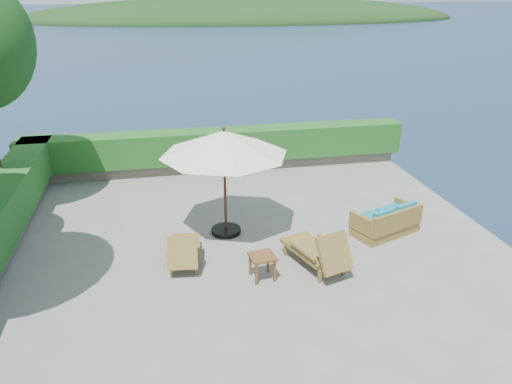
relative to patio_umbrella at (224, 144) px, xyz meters
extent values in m
plane|color=gray|center=(0.42, -0.98, -2.28)|extent=(12.00, 12.00, 0.00)
cube|color=#5A5247|center=(0.42, -0.98, -3.83)|extent=(12.00, 12.00, 3.00)
plane|color=#162645|center=(0.42, -0.98, -5.28)|extent=(600.00, 600.00, 0.00)
ellipsoid|color=black|center=(25.42, 139.02, -5.28)|extent=(126.00, 57.60, 12.60)
cube|color=#685F53|center=(0.42, 4.62, -2.10)|extent=(12.00, 0.60, 0.36)
cube|color=#144717|center=(0.42, 4.62, -1.43)|extent=(12.40, 0.90, 1.00)
cylinder|color=black|center=(0.00, 0.00, -2.22)|extent=(0.76, 0.76, 0.11)
cylinder|color=#351D13|center=(0.00, 0.00, -0.98)|extent=(0.07, 0.07, 2.60)
cone|color=silver|center=(0.00, 0.00, 0.03)|extent=(3.15, 3.15, 0.57)
sphere|color=#351D13|center=(0.00, 0.00, 0.37)|extent=(0.10, 0.10, 0.09)
cube|color=olive|center=(-1.41, -1.72, -2.16)|extent=(0.06, 0.06, 0.24)
cube|color=olive|center=(-0.89, -1.77, -2.16)|extent=(0.06, 0.06, 0.24)
cube|color=olive|center=(-1.30, -0.59, -2.16)|extent=(0.06, 0.06, 0.24)
cube|color=olive|center=(-0.77, -0.65, -2.16)|extent=(0.06, 0.06, 0.24)
cube|color=olive|center=(-1.08, -1.09, -2.00)|extent=(0.74, 1.28, 0.08)
cube|color=olive|center=(-1.16, -1.79, -1.73)|extent=(0.66, 0.46, 0.66)
cube|color=olive|center=(-1.42, -1.24, -1.86)|extent=(0.14, 0.80, 0.05)
cube|color=olive|center=(-0.79, -1.31, -1.86)|extent=(0.14, 0.80, 0.05)
cube|color=olive|center=(1.56, -2.61, -2.14)|extent=(0.08, 0.08, 0.28)
cube|color=olive|center=(2.14, -2.42, -2.14)|extent=(0.08, 0.08, 0.28)
cube|color=olive|center=(1.16, -1.37, -2.14)|extent=(0.08, 0.08, 0.28)
cube|color=olive|center=(1.74, -1.18, -2.14)|extent=(0.08, 0.08, 0.28)
cube|color=olive|center=(1.62, -1.79, -1.96)|extent=(1.12, 1.56, 0.10)
cube|color=olive|center=(1.87, -2.56, -1.65)|extent=(0.82, 0.66, 0.76)
cube|color=olive|center=(1.33, -2.11, -1.79)|extent=(0.35, 0.90, 0.05)
cube|color=olive|center=(2.03, -1.88, -1.79)|extent=(0.35, 0.90, 0.05)
cube|color=brown|center=(0.27, -2.43, -2.04)|extent=(0.06, 0.06, 0.48)
cube|color=brown|center=(0.66, -2.38, -2.04)|extent=(0.06, 0.06, 0.48)
cube|color=brown|center=(0.22, -2.04, -2.04)|extent=(0.06, 0.06, 0.48)
cube|color=brown|center=(0.61, -1.99, -2.04)|extent=(0.06, 0.06, 0.48)
cube|color=brown|center=(0.44, -2.21, -1.77)|extent=(0.56, 0.56, 0.05)
cube|color=olive|center=(3.82, -0.78, -2.10)|extent=(1.79, 1.34, 0.36)
cube|color=olive|center=(3.95, -1.13, -1.79)|extent=(1.54, 0.71, 0.49)
cube|color=olive|center=(3.10, -1.06, -1.83)|extent=(0.39, 0.79, 0.40)
cube|color=olive|center=(4.53, -0.50, -1.83)|extent=(0.39, 0.79, 0.40)
cube|color=#13758F|center=(3.45, -0.88, -1.84)|extent=(0.88, 0.85, 0.16)
cube|color=#13758F|center=(4.15, -0.60, -1.84)|extent=(0.88, 0.85, 0.16)
cube|color=#13758F|center=(3.57, -1.19, -1.64)|extent=(0.63, 0.35, 0.32)
cube|color=#13758F|center=(4.27, -0.91, -1.64)|extent=(0.63, 0.35, 0.32)
camera|label=1|loc=(-1.44, -10.95, 3.34)|focal=35.00mm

